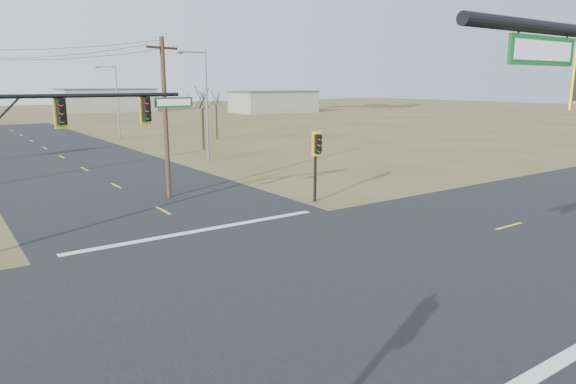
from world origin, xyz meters
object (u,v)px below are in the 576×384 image
object	(u,v)px
mast_arm_far	(65,126)
pedestal_signal_ne	(317,150)
streetlight_b	(116,98)
bare_tree_c	(202,97)
utility_pole_near	(165,116)
bare_tree_d	(216,98)
streetlight_a	(204,100)

from	to	relation	value
mast_arm_far	pedestal_signal_ne	bearing A→B (deg)	-19.88
streetlight_b	bare_tree_c	size ratio (longest dim) A/B	1.31
mast_arm_far	pedestal_signal_ne	xyz separation A→B (m)	(12.72, -0.30, -1.85)
pedestal_signal_ne	utility_pole_near	bearing A→B (deg)	143.30
pedestal_signal_ne	utility_pole_near	xyz separation A→B (m)	(-6.26, 5.85, 1.76)
bare_tree_c	bare_tree_d	bearing A→B (deg)	54.96
streetlight_b	streetlight_a	bearing A→B (deg)	-102.67
streetlight_a	streetlight_b	bearing A→B (deg)	66.55
pedestal_signal_ne	bare_tree_d	distance (m)	34.32
mast_arm_far	pedestal_signal_ne	size ratio (longest dim) A/B	2.23
bare_tree_d	streetlight_b	bearing A→B (deg)	142.33
streetlight_a	bare_tree_c	world-z (taller)	streetlight_a
pedestal_signal_ne	streetlight_a	distance (m)	17.13
streetlight_b	bare_tree_d	world-z (taller)	streetlight_b
pedestal_signal_ne	streetlight_a	xyz separation A→B (m)	(1.54, 16.92, 2.18)
utility_pole_near	streetlight_b	distance (m)	34.81
bare_tree_c	bare_tree_d	distance (m)	9.70
mast_arm_far	streetlight_b	distance (m)	41.92
bare_tree_c	streetlight_a	bearing A→B (deg)	-114.27
pedestal_signal_ne	utility_pole_near	size ratio (longest dim) A/B	0.44
streetlight_a	bare_tree_d	distance (m)	18.11
utility_pole_near	bare_tree_d	size ratio (longest dim) A/B	1.50
utility_pole_near	bare_tree_c	world-z (taller)	utility_pole_near
bare_tree_c	bare_tree_d	xyz separation A→B (m)	(5.57, 7.94, -0.30)
mast_arm_far	bare_tree_c	world-z (taller)	mast_arm_far
streetlight_a	bare_tree_d	size ratio (longest dim) A/B	1.52
pedestal_signal_ne	bare_tree_c	xyz separation A→B (m)	(5.03, 24.66, 2.20)
bare_tree_d	utility_pole_near	bearing A→B (deg)	-122.22
mast_arm_far	pedestal_signal_ne	world-z (taller)	mast_arm_far
pedestal_signal_ne	streetlight_b	xyz separation A→B (m)	(1.20, 39.84, 1.86)
streetlight_a	streetlight_b	distance (m)	22.93
mast_arm_far	streetlight_a	bearing A→B (deg)	30.85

